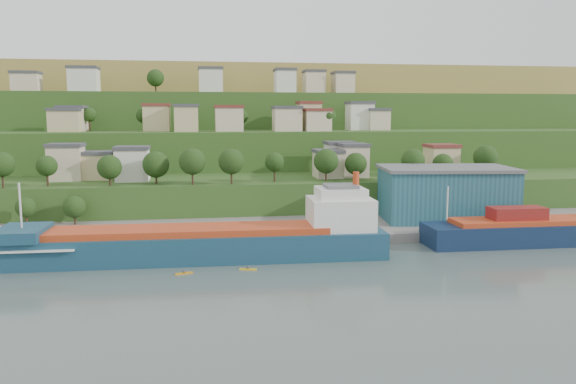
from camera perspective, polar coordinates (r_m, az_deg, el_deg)
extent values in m
plane|color=#404E49|center=(101.27, -4.02, -7.74)|extent=(500.00, 500.00, 0.00)
cube|color=slate|center=(131.15, 3.71, -4.13)|extent=(220.00, 26.00, 4.00)
cube|color=#284719|center=(155.83, -5.74, -2.24)|extent=(260.00, 32.00, 20.00)
cube|color=#284719|center=(185.41, -6.24, -0.63)|extent=(280.00, 32.00, 44.00)
cube|color=#284719|center=(215.11, -6.60, 0.53)|extent=(300.00, 32.00, 70.00)
cube|color=olive|center=(288.63, -7.18, 2.38)|extent=(360.00, 120.00, 96.00)
cube|color=beige|center=(159.26, -21.59, 2.70)|extent=(8.45, 7.30, 8.86)
cube|color=#3F3F44|center=(158.95, -21.68, 4.46)|extent=(9.05, 7.90, 0.90)
cube|color=tan|center=(159.73, -19.05, 2.44)|extent=(9.72, 8.22, 6.64)
cube|color=#3F3F44|center=(159.44, -19.11, 3.79)|extent=(10.32, 8.82, 0.90)
cube|color=silver|center=(152.39, -15.51, 2.64)|extent=(8.25, 8.01, 8.20)
cube|color=#3F3F44|center=(152.07, -15.58, 4.34)|extent=(8.85, 8.61, 0.90)
cube|color=beige|center=(154.97, 4.09, 2.74)|extent=(7.09, 8.80, 6.88)
cube|color=#3F3F44|center=(154.67, 4.10, 4.18)|extent=(7.69, 9.40, 0.90)
cube|color=silver|center=(164.59, 5.25, 3.34)|extent=(7.83, 7.38, 8.68)
cube|color=#3F3F44|center=(164.28, 5.27, 5.00)|extent=(8.43, 7.98, 0.90)
cube|color=beige|center=(157.76, 6.64, 3.08)|extent=(7.17, 7.83, 8.45)
cube|color=#3F3F44|center=(157.45, 6.67, 4.78)|extent=(7.77, 8.43, 0.90)
cube|color=tan|center=(163.52, 15.29, 2.97)|extent=(7.92, 7.54, 8.17)
cube|color=maroon|center=(163.22, 15.35, 4.56)|extent=(8.52, 8.14, 0.90)
cube|color=tan|center=(186.88, -21.64, 6.69)|extent=(9.20, 7.98, 6.37)
cube|color=#3F3F44|center=(186.88, -21.69, 7.80)|extent=(9.80, 8.58, 0.90)
cube|color=beige|center=(190.71, -21.05, 6.85)|extent=(7.81, 8.92, 7.20)
cube|color=#3F3F44|center=(190.72, -21.11, 8.07)|extent=(8.41, 9.52, 0.90)
cube|color=tan|center=(183.81, -13.19, 7.25)|extent=(8.08, 7.18, 7.86)
cube|color=maroon|center=(183.83, -13.23, 8.62)|extent=(8.68, 7.78, 0.90)
cube|color=tan|center=(178.78, -10.28, 7.28)|extent=(7.22, 8.12, 7.62)
cube|color=#3F3F44|center=(178.80, -10.31, 8.65)|extent=(7.82, 8.72, 0.90)
cube|color=beige|center=(179.94, -6.01, 7.32)|extent=(8.61, 7.75, 7.32)
cube|color=maroon|center=(179.95, -6.03, 8.63)|extent=(9.21, 8.35, 0.90)
cube|color=beige|center=(180.58, -0.12, 7.33)|extent=(8.51, 8.29, 7.11)
cube|color=#3F3F44|center=(180.59, -0.12, 8.60)|extent=(9.11, 8.89, 0.90)
cube|color=tan|center=(191.75, 2.13, 7.61)|extent=(7.20, 8.58, 8.84)
cube|color=maroon|center=(191.80, 2.14, 9.07)|extent=(7.80, 9.18, 0.90)
cube|color=beige|center=(181.19, 2.99, 7.20)|extent=(8.11, 7.11, 6.35)
cube|color=maroon|center=(181.18, 2.99, 8.35)|extent=(8.71, 7.71, 0.90)
cube|color=silver|center=(195.15, 7.28, 7.56)|extent=(8.19, 7.95, 8.84)
cube|color=#3F3F44|center=(195.19, 7.31, 8.99)|extent=(8.79, 8.55, 0.90)
cube|color=beige|center=(195.48, 9.04, 7.19)|extent=(7.10, 7.74, 6.54)
cube|color=#3F3F44|center=(195.48, 9.06, 8.28)|extent=(7.70, 8.34, 0.90)
cube|color=beige|center=(219.48, -25.03, 9.99)|extent=(8.92, 7.08, 6.36)
cube|color=#3F3F44|center=(219.69, -25.09, 10.94)|extent=(9.52, 7.68, 0.90)
cube|color=silver|center=(215.26, -20.02, 10.57)|extent=(9.81, 8.29, 8.28)
cube|color=#3F3F44|center=(215.56, -20.08, 11.78)|extent=(10.41, 8.89, 0.90)
cube|color=silver|center=(214.55, -7.85, 11.04)|extent=(8.66, 7.59, 8.83)
cube|color=#3F3F44|center=(214.89, -7.88, 12.34)|extent=(9.26, 8.19, 0.90)
cube|color=silver|center=(212.01, -0.32, 11.08)|extent=(7.28, 8.46, 8.27)
cube|color=#3F3F44|center=(212.32, -0.32, 12.31)|extent=(7.88, 9.06, 0.90)
cube|color=beige|center=(219.22, 2.65, 10.96)|extent=(7.47, 8.39, 8.24)
cube|color=#3F3F44|center=(219.52, 2.66, 12.15)|extent=(8.07, 8.99, 0.90)
cube|color=beige|center=(219.98, 5.60, 10.85)|extent=(7.35, 8.32, 7.68)
cube|color=#3F3F44|center=(220.24, 5.62, 11.96)|extent=(7.95, 8.92, 0.90)
cylinder|color=#382619|center=(148.67, -26.99, 1.13)|extent=(0.50, 0.50, 3.98)
sphere|color=black|center=(148.34, -27.08, 2.52)|extent=(5.94, 5.94, 5.94)
cylinder|color=#382619|center=(147.92, -23.24, 1.24)|extent=(0.50, 0.50, 3.59)
sphere|color=black|center=(147.62, -23.30, 2.46)|extent=(4.99, 4.99, 4.99)
cylinder|color=#382619|center=(143.55, -17.63, 1.19)|extent=(0.50, 0.50, 2.94)
sphere|color=black|center=(143.25, -17.68, 2.43)|extent=(5.92, 5.92, 5.92)
cylinder|color=#382619|center=(144.43, -13.24, 1.42)|extent=(0.50, 0.50, 3.07)
sphere|color=black|center=(144.10, -13.28, 2.74)|extent=(6.61, 6.61, 6.61)
cylinder|color=#382619|center=(140.69, -9.67, 1.53)|extent=(0.50, 0.50, 3.96)
sphere|color=black|center=(140.33, -9.70, 3.07)|extent=(6.55, 6.55, 6.55)
cylinder|color=#382619|center=(141.13, -5.76, 1.61)|extent=(0.50, 0.50, 3.87)
sphere|color=black|center=(140.78, -5.79, 3.10)|extent=(6.37, 6.37, 6.37)
cylinder|color=#382619|center=(144.79, -1.38, 1.78)|extent=(0.50, 0.50, 3.78)
sphere|color=black|center=(144.48, -1.39, 3.07)|extent=(4.98, 4.98, 4.98)
cylinder|color=#382619|center=(146.33, 3.88, 1.78)|extent=(0.50, 0.50, 3.50)
sphere|color=black|center=(146.00, 3.89, 3.15)|extent=(6.44, 6.44, 6.44)
cylinder|color=#382619|center=(149.45, 6.89, 1.72)|extent=(0.50, 0.50, 2.78)
sphere|color=black|center=(149.16, 6.91, 2.87)|extent=(5.86, 5.86, 5.86)
cylinder|color=#382619|center=(150.77, 12.55, 1.82)|extent=(0.50, 0.50, 3.67)
sphere|color=black|center=(150.45, 12.59, 3.15)|extent=(6.12, 6.12, 6.12)
cylinder|color=#382619|center=(153.79, 15.41, 1.69)|extent=(0.50, 0.50, 2.89)
sphere|color=black|center=(153.52, 15.44, 2.78)|extent=(5.39, 5.39, 5.39)
cylinder|color=#382619|center=(162.78, 19.37, 2.03)|extent=(0.50, 0.50, 3.86)
sphere|color=black|center=(162.47, 19.43, 3.34)|extent=(6.57, 6.57, 6.57)
cylinder|color=#382619|center=(189.26, -19.49, 6.44)|extent=(0.50, 0.50, 4.02)
sphere|color=black|center=(189.24, -19.53, 7.42)|extent=(4.48, 4.48, 4.48)
cylinder|color=#382619|center=(217.61, -13.29, 10.23)|extent=(0.50, 0.50, 4.00)
sphere|color=black|center=(217.81, -13.32, 11.21)|extent=(6.35, 6.35, 6.35)
cylinder|color=#382619|center=(180.69, 4.04, 6.73)|extent=(0.50, 0.50, 3.47)
sphere|color=black|center=(180.66, 4.05, 7.74)|extent=(5.18, 5.18, 5.18)
cylinder|color=#382619|center=(189.01, -14.43, 6.57)|extent=(0.50, 0.50, 3.58)
sphere|color=black|center=(188.98, -14.47, 7.51)|extent=(4.77, 4.77, 4.77)
cylinder|color=#382619|center=(224.66, 5.67, 10.22)|extent=(0.50, 0.50, 3.28)
sphere|color=black|center=(224.80, 5.68, 10.99)|extent=(5.01, 5.01, 5.01)
cylinder|color=#382619|center=(184.35, -4.77, 6.74)|extent=(0.50, 0.50, 3.39)
sphere|color=black|center=(184.31, -4.78, 7.65)|extent=(4.55, 4.55, 4.55)
cylinder|color=#382619|center=(177.57, -9.76, 6.63)|extent=(0.50, 0.50, 3.54)
sphere|color=black|center=(177.53, -9.78, 7.65)|extent=(5.02, 5.02, 5.02)
cube|color=#14404D|center=(108.12, -9.00, -5.98)|extent=(71.21, 12.98, 7.09)
cube|color=#B43918|center=(107.24, -10.14, -3.85)|extent=(52.92, 10.48, 1.22)
cube|color=#14404D|center=(111.87, -25.40, -3.79)|extent=(8.39, 11.35, 2.03)
cube|color=silver|center=(110.00, 5.33, -2.17)|extent=(12.42, 10.45, 6.08)
cube|color=silver|center=(109.37, 5.36, -0.08)|extent=(9.33, 8.34, 2.03)
cube|color=#595B5E|center=(109.19, 5.37, 0.60)|extent=(6.24, 6.24, 0.61)
cylinder|color=#B43918|center=(109.83, 6.92, 1.26)|extent=(1.25, 1.25, 3.04)
cylinder|color=silver|center=(111.03, -25.55, -1.23)|extent=(0.37, 0.37, 8.11)
cube|color=silver|center=(111.48, -23.83, -4.91)|extent=(14.48, 11.82, 0.25)
cube|color=#0D1D3C|center=(133.58, 25.69, -4.13)|extent=(58.46, 10.68, 6.41)
cube|color=#B43918|center=(131.82, 25.09, -2.61)|extent=(42.88, 8.68, 0.97)
cylinder|color=silver|center=(119.75, 15.90, -1.08)|extent=(0.32, 0.32, 6.80)
cube|color=maroon|center=(127.39, 22.23, -1.99)|extent=(11.74, 5.05, 2.53)
cube|color=#204F60|center=(140.94, 15.72, -0.27)|extent=(32.01, 21.60, 12.00)
cube|color=#595B5E|center=(140.21, 15.81, 2.32)|extent=(33.13, 22.72, 0.80)
cube|color=silver|center=(123.07, -26.46, -4.96)|extent=(4.74, 2.74, 0.89)
cube|color=orange|center=(99.23, -10.52, -8.12)|extent=(3.13, 1.33, 0.23)
sphere|color=#3F3F44|center=(99.12, -10.52, -7.90)|extent=(0.54, 0.54, 0.54)
cube|color=yellow|center=(100.29, -4.07, -7.83)|extent=(3.10, 1.30, 0.23)
sphere|color=#3F3F44|center=(100.19, -4.08, -7.62)|extent=(0.54, 0.54, 0.54)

